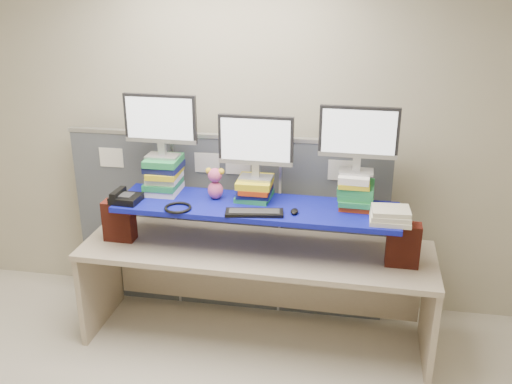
% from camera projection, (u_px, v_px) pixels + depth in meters
% --- Properties ---
extents(room, '(5.00, 4.00, 2.80)m').
position_uv_depth(room, '(148.00, 256.00, 2.83)').
color(room, '#BAB299').
rests_on(room, ground).
extents(cubicle_partition, '(2.60, 0.06, 1.53)m').
position_uv_depth(cubicle_partition, '(228.00, 224.00, 4.69)').
color(cubicle_partition, '#454A51').
rests_on(cubicle_partition, ground).
extents(desk, '(2.63, 0.82, 0.80)m').
position_uv_depth(desk, '(256.00, 267.00, 4.28)').
color(desk, tan).
rests_on(desk, ground).
extents(brick_pier_left, '(0.23, 0.13, 0.31)m').
position_uv_depth(brick_pier_left, '(119.00, 221.00, 4.31)').
color(brick_pier_left, maroon).
rests_on(brick_pier_left, desk).
extents(brick_pier_right, '(0.23, 0.13, 0.31)m').
position_uv_depth(brick_pier_right, '(403.00, 245.00, 3.93)').
color(brick_pier_right, maroon).
rests_on(brick_pier_right, desk).
extents(blue_board, '(2.05, 0.55, 0.04)m').
position_uv_depth(blue_board, '(256.00, 207.00, 4.10)').
color(blue_board, '#0B0D93').
rests_on(blue_board, brick_pier_left).
extents(book_stack_left, '(0.26, 0.31, 0.28)m').
position_uv_depth(book_stack_left, '(164.00, 175.00, 4.28)').
color(book_stack_left, white).
rests_on(book_stack_left, blue_board).
extents(book_stack_center, '(0.26, 0.29, 0.16)m').
position_uv_depth(book_stack_center, '(255.00, 188.00, 4.19)').
color(book_stack_center, '#238445').
rests_on(book_stack_center, blue_board).
extents(book_stack_right, '(0.26, 0.32, 0.25)m').
position_uv_depth(book_stack_right, '(355.00, 190.00, 4.04)').
color(book_stack_right, '#B03610').
rests_on(book_stack_right, blue_board).
extents(monitor_left, '(0.54, 0.16, 0.47)m').
position_uv_depth(monitor_left, '(160.00, 122.00, 4.14)').
color(monitor_left, '#A4A5A9').
rests_on(monitor_left, book_stack_left).
extents(monitor_center, '(0.54, 0.16, 0.47)m').
position_uv_depth(monitor_center, '(256.00, 144.00, 4.05)').
color(monitor_center, '#A4A5A9').
rests_on(monitor_center, book_stack_center).
extents(monitor_right, '(0.54, 0.16, 0.47)m').
position_uv_depth(monitor_right, '(359.00, 136.00, 3.89)').
color(monitor_right, '#A4A5A9').
rests_on(monitor_right, book_stack_right).
extents(keyboard, '(0.42, 0.19, 0.03)m').
position_uv_depth(keyboard, '(254.00, 213.00, 3.94)').
color(keyboard, black).
rests_on(keyboard, blue_board).
extents(mouse, '(0.06, 0.10, 0.03)m').
position_uv_depth(mouse, '(294.00, 211.00, 3.95)').
color(mouse, black).
rests_on(mouse, blue_board).
extents(desk_phone, '(0.22, 0.20, 0.09)m').
position_uv_depth(desk_phone, '(125.00, 198.00, 4.14)').
color(desk_phone, black).
rests_on(desk_phone, blue_board).
extents(headset, '(0.22, 0.22, 0.02)m').
position_uv_depth(headset, '(178.00, 208.00, 4.02)').
color(headset, black).
rests_on(headset, blue_board).
extents(plush_toy, '(0.14, 0.10, 0.24)m').
position_uv_depth(plush_toy, '(215.00, 183.00, 4.17)').
color(plush_toy, '#D04F80').
rests_on(plush_toy, blue_board).
extents(binder_stack, '(0.27, 0.22, 0.10)m').
position_uv_depth(binder_stack, '(390.00, 215.00, 3.81)').
color(binder_stack, beige).
rests_on(binder_stack, blue_board).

